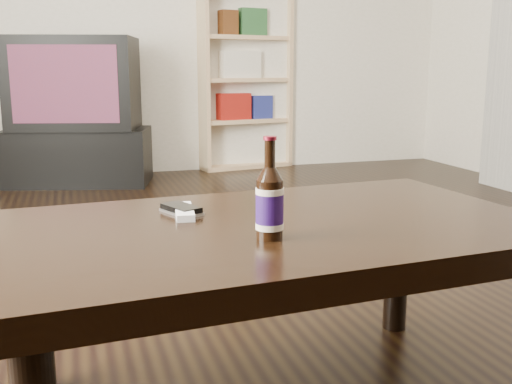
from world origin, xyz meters
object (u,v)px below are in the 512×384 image
object	(u,v)px
tv	(74,83)
beer_bottle	(270,203)
remote	(184,211)
bookshelf	(239,76)
phone	(181,210)
tv_stand	(79,156)
coffee_table	(274,248)

from	to	relation	value
tv	beer_bottle	size ratio (longest dim) A/B	4.46
remote	bookshelf	bearing A→B (deg)	79.24
tv	remote	world-z (taller)	tv
beer_bottle	remote	xyz separation A→B (m)	(-0.14, 0.26, -0.07)
beer_bottle	remote	size ratio (longest dim) A/B	1.37
phone	tv_stand	bearing A→B (deg)	70.96
tv_stand	bookshelf	xyz separation A→B (m)	(1.34, 0.44, 0.57)
tv	bookshelf	world-z (taller)	bookshelf
beer_bottle	tv_stand	bearing A→B (deg)	95.90
phone	remote	world-z (taller)	same
tv_stand	beer_bottle	bearing A→B (deg)	-69.69
coffee_table	remote	size ratio (longest dim) A/B	8.25
coffee_table	beer_bottle	bearing A→B (deg)	-112.80
beer_bottle	phone	distance (m)	0.32
tv_stand	phone	bearing A→B (deg)	-71.71
tv_stand	remote	xyz separation A→B (m)	(0.21, -3.10, 0.28)
phone	coffee_table	bearing A→B (deg)	-61.55
tv	coffee_table	size ratio (longest dim) A/B	0.74
bookshelf	remote	size ratio (longest dim) A/B	9.26
tv_stand	beer_bottle	size ratio (longest dim) A/B	4.62
tv_stand	bookshelf	bearing A→B (deg)	32.59
tv	coffee_table	distance (m)	3.27
tv	phone	size ratio (longest dim) A/B	7.56
tv_stand	tv	size ratio (longest dim) A/B	1.04
tv_stand	tv	world-z (taller)	tv
bookshelf	phone	distance (m)	3.71
tv_stand	coffee_table	world-z (taller)	coffee_table
remote	phone	bearing A→B (deg)	106.59
tv	beer_bottle	distance (m)	3.38
beer_bottle	coffee_table	bearing A→B (deg)	67.20
phone	remote	xyz separation A→B (m)	(0.00, -0.02, -0.00)
tv	coffee_table	bearing A→B (deg)	-68.51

